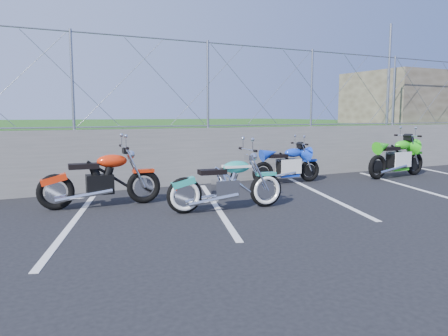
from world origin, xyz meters
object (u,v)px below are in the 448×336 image
cruiser_turquoise (228,186)px  sportbike_blue (288,166)px  naked_orange (103,181)px  sportbike_green (398,159)px

cruiser_turquoise → sportbike_blue: bearing=42.9°
naked_orange → sportbike_blue: bearing=13.4°
cruiser_turquoise → sportbike_green: bearing=20.7°
naked_orange → sportbike_green: bearing=6.2°
sportbike_blue → naked_orange: bearing=-167.1°
sportbike_green → sportbike_blue: sportbike_green is taller
sportbike_green → sportbike_blue: 3.15m
cruiser_turquoise → naked_orange: bearing=151.9°
naked_orange → sportbike_green: size_ratio=1.02×
sportbike_green → sportbike_blue: bearing=167.6°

